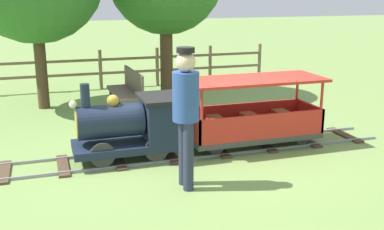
{
  "coord_description": "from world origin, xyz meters",
  "views": [
    {
      "loc": [
        -5.87,
        2.06,
        2.21
      ],
      "look_at": [
        0.0,
        0.15,
        0.55
      ],
      "focal_mm": 43.51,
      "sensor_mm": 36.0,
      "label": 1
    }
  ],
  "objects_px": {
    "conductor_person": "(186,107)",
    "locomotive": "(133,125)",
    "park_bench": "(127,93)",
    "passenger_car": "(253,118)"
  },
  "relations": [
    {
      "from": "park_bench",
      "to": "conductor_person",
      "type": "bearing_deg",
      "value": -178.88
    },
    {
      "from": "conductor_person",
      "to": "park_bench",
      "type": "relative_size",
      "value": 1.23
    },
    {
      "from": "locomotive",
      "to": "passenger_car",
      "type": "xyz_separation_m",
      "value": [
        0.0,
        -1.75,
        -0.06
      ]
    },
    {
      "from": "conductor_person",
      "to": "locomotive",
      "type": "bearing_deg",
      "value": 20.2
    },
    {
      "from": "locomotive",
      "to": "passenger_car",
      "type": "relative_size",
      "value": 0.72
    },
    {
      "from": "park_bench",
      "to": "locomotive",
      "type": "bearing_deg",
      "value": 171.7
    },
    {
      "from": "passenger_car",
      "to": "park_bench",
      "type": "height_order",
      "value": "passenger_car"
    },
    {
      "from": "locomotive",
      "to": "conductor_person",
      "type": "bearing_deg",
      "value": -159.8
    },
    {
      "from": "conductor_person",
      "to": "park_bench",
      "type": "height_order",
      "value": "conductor_person"
    },
    {
      "from": "passenger_car",
      "to": "park_bench",
      "type": "relative_size",
      "value": 1.52
    }
  ]
}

